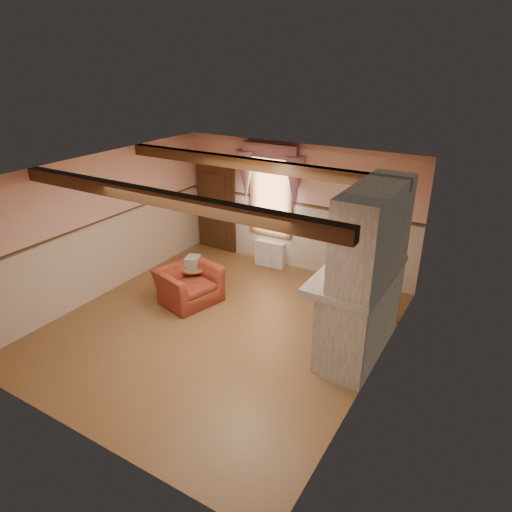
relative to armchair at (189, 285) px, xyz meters
The scene contains 26 objects.
floor 1.19m from the armchair, 24.30° to the right, with size 5.50×6.00×0.01m, color brown.
ceiling 2.69m from the armchair, 24.30° to the right, with size 5.50×6.00×0.01m, color silver.
wall_back 2.93m from the armchair, 67.85° to the left, with size 5.50×0.02×2.80m, color #D49F92.
wall_front 3.76m from the armchair, 73.42° to the right, with size 5.50×0.02×2.80m, color #D49F92.
wall_left 2.06m from the armchair, 164.83° to the right, with size 0.02×6.00×2.80m, color #D49F92.
wall_right 3.95m from the armchair, ahead, with size 0.02×6.00×2.80m, color #D49F92.
wainscot 1.20m from the armchair, 24.30° to the right, with size 5.50×6.00×1.50m, color #C1AF9B, non-canonical shape.
chair_rail 1.61m from the armchair, 24.30° to the right, with size 5.50×6.00×0.08m, color black, non-canonical shape.
firebox 3.04m from the armchair, ahead, with size 0.20×0.95×0.90m, color black.
armchair is the anchor object (origin of this frame).
side_table 0.43m from the armchair, 115.82° to the left, with size 0.55×0.55×0.55m, color brown.
book_stack 0.55m from the armchair, 116.89° to the left, with size 0.26×0.32×0.20m, color #B7AD8C.
radiator 2.31m from the armchair, 75.64° to the left, with size 0.70×0.18×0.60m, color silver.
bowl 3.46m from the armchair, ahead, with size 0.31×0.31×0.08m, color brown.
mantel_clock 3.60m from the armchair, 15.99° to the left, with size 0.14×0.24×0.20m, color black.
oil_lamp 3.54m from the armchair, 10.49° to the left, with size 0.11×0.11×0.28m, color gold.
candle_red 3.48m from the armchair, ahead, with size 0.06×0.06×0.16m, color #9B2713.
jar_yellow 3.46m from the armchair, ahead, with size 0.06×0.06×0.12m, color gold.
fireplace 3.61m from the armchair, ahead, with size 0.85×2.00×2.80m, color gray.
mantel 3.43m from the armchair, ahead, with size 1.05×2.05×0.12m, color gray.
overmantel_mirror 3.49m from the armchair, ahead, with size 0.06×1.44×1.04m, color silver.
door 2.78m from the armchair, 113.35° to the left, with size 1.10×0.10×2.10m, color black.
window 2.85m from the armchair, 80.22° to the left, with size 1.06×0.08×2.02m, color white.
window_drapes 3.10m from the armchair, 79.86° to the left, with size 1.30×0.14×1.40m, color gray.
ceiling_beam_front 3.05m from the armchair, 58.23° to the right, with size 5.50×0.18×0.20m, color black.
ceiling_beam_back 2.66m from the armchair, 35.44° to the left, with size 5.50×0.18×0.20m, color black.
Camera 1 is at (4.14, -5.66, 4.50)m, focal length 32.00 mm.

